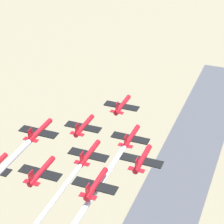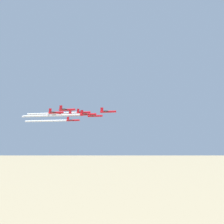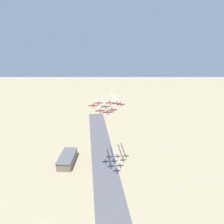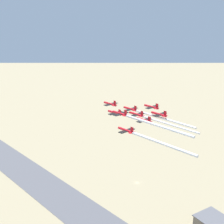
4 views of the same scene
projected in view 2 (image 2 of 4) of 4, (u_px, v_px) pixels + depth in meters
name	position (u px, v px, depth m)	size (l,w,h in m)	color
jet_0	(108.00, 112.00, 136.58)	(10.23, 9.83, 3.42)	red
jet_1	(95.00, 116.00, 145.27)	(10.23, 9.83, 3.42)	red
jet_2	(88.00, 114.00, 132.92)	(10.23, 9.83, 3.42)	red
jet_3	(83.00, 112.00, 154.59)	(10.23, 9.83, 3.42)	red
jet_4	(75.00, 115.00, 141.90)	(10.23, 9.83, 3.42)	red
jet_5	(67.00, 110.00, 129.81)	(10.23, 9.83, 3.42)	red
jet_6	(73.00, 120.00, 162.92)	(10.23, 9.83, 3.42)	red
jet_7	(65.00, 115.00, 150.91)	(10.23, 9.83, 3.42)	red
jet_8	(55.00, 113.00, 138.64)	(10.23, 9.83, 3.42)	red
smoke_trail_2	(51.00, 115.00, 139.20)	(39.91, 8.60, 1.19)	white
smoke_trail_3	(51.00, 113.00, 160.91)	(40.25, 8.73, 1.26)	white
smoke_trail_4	(45.00, 116.00, 147.56)	(35.06, 7.49, 0.97)	white
smoke_trail_6	(46.00, 121.00, 168.63)	(35.55, 7.92, 1.33)	white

